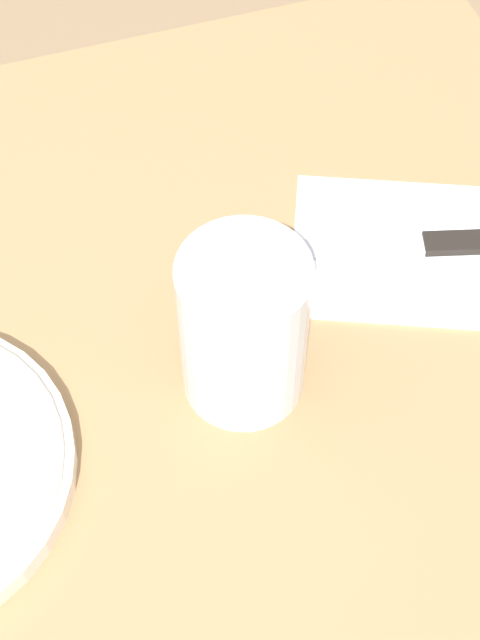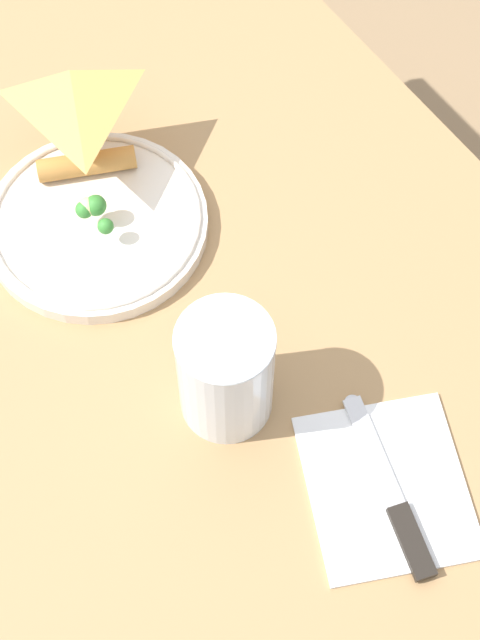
{
  "view_description": "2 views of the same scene",
  "coord_description": "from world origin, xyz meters",
  "px_view_note": "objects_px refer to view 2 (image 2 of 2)",
  "views": [
    {
      "loc": [
        -0.2,
        0.39,
        1.32
      ],
      "look_at": [
        -0.31,
        0.04,
        0.79
      ],
      "focal_mm": 55.0,
      "sensor_mm": 36.0,
      "label": 1
    },
    {
      "loc": [
        -0.63,
        0.24,
        1.56
      ],
      "look_at": [
        -0.27,
        0.01,
        0.8
      ],
      "focal_mm": 55.0,
      "sensor_mm": 36.0,
      "label": 2
    }
  ],
  "objects_px": {
    "dining_table": "(118,218)",
    "milk_glass": "(226,374)",
    "napkin_folded": "(387,486)",
    "plate_pizza": "(96,218)",
    "butter_knife": "(391,493)"
  },
  "relations": [
    {
      "from": "dining_table",
      "to": "plate_pizza",
      "type": "relative_size",
      "value": 5.68
    },
    {
      "from": "milk_glass",
      "to": "napkin_folded",
      "type": "xyz_separation_m",
      "value": [
        -0.15,
        -0.07,
        -0.06
      ]
    },
    {
      "from": "plate_pizza",
      "to": "milk_glass",
      "type": "bearing_deg",
      "value": -179.32
    },
    {
      "from": "plate_pizza",
      "to": "butter_knife",
      "type": "relative_size",
      "value": 1.28
    },
    {
      "from": "milk_glass",
      "to": "napkin_folded",
      "type": "relative_size",
      "value": 0.64
    },
    {
      "from": "dining_table",
      "to": "milk_glass",
      "type": "distance_m",
      "value": 0.36
    },
    {
      "from": "dining_table",
      "to": "napkin_folded",
      "type": "bearing_deg",
      "value": -176.94
    },
    {
      "from": "plate_pizza",
      "to": "butter_knife",
      "type": "xyz_separation_m",
      "value": [
        -0.39,
        -0.07,
        -0.01
      ]
    },
    {
      "from": "plate_pizza",
      "to": "napkin_folded",
      "type": "distance_m",
      "value": 0.39
    },
    {
      "from": "napkin_folded",
      "to": "dining_table",
      "type": "bearing_deg",
      "value": 3.06
    },
    {
      "from": "dining_table",
      "to": "milk_glass",
      "type": "height_order",
      "value": "milk_glass"
    },
    {
      "from": "dining_table",
      "to": "plate_pizza",
      "type": "height_order",
      "value": "plate_pizza"
    },
    {
      "from": "plate_pizza",
      "to": "napkin_folded",
      "type": "xyz_separation_m",
      "value": [
        -0.38,
        -0.08,
        -0.01
      ]
    },
    {
      "from": "milk_glass",
      "to": "napkin_folded",
      "type": "height_order",
      "value": "milk_glass"
    },
    {
      "from": "butter_knife",
      "to": "plate_pizza",
      "type": "bearing_deg",
      "value": 25.96
    }
  ]
}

